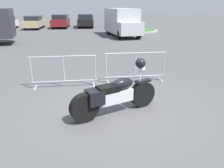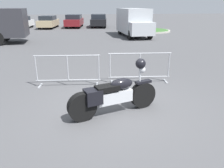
{
  "view_description": "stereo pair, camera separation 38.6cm",
  "coord_description": "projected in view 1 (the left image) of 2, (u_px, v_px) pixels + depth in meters",
  "views": [
    {
      "loc": [
        -1.23,
        -5.25,
        2.63
      ],
      "look_at": [
        -0.07,
        0.05,
        0.65
      ],
      "focal_mm": 35.0,
      "sensor_mm": 36.0,
      "label": 1
    },
    {
      "loc": [
        -0.85,
        -5.32,
        2.63
      ],
      "look_at": [
        -0.07,
        0.05,
        0.65
      ],
      "focal_mm": 35.0,
      "sensor_mm": 36.0,
      "label": 2
    }
  ],
  "objects": [
    {
      "name": "delivery_van",
      "position": [
        122.0,
        21.0,
        18.9
      ],
      "size": [
        2.26,
        5.11,
        2.31
      ],
      "rotation": [
        0.0,
        0.0,
        -1.51
      ],
      "color": "#B2B7BC",
      "rests_on": "ground"
    },
    {
      "name": "crowd_barrier_near",
      "position": [
        64.0,
        71.0,
        7.23
      ],
      "size": [
        2.18,
        0.61,
        1.07
      ],
      "rotation": [
        0.0,
        0.0,
        -0.09
      ],
      "color": "#9EA0A5",
      "rests_on": "ground"
    },
    {
      "name": "parked_car_tan",
      "position": [
        34.0,
        22.0,
        24.96
      ],
      "size": [
        2.2,
        4.35,
        1.42
      ],
      "rotation": [
        0.0,
        0.0,
        1.45
      ],
      "color": "tan",
      "rests_on": "ground"
    },
    {
      "name": "parked_car_maroon",
      "position": [
        61.0,
        21.0,
        26.07
      ],
      "size": [
        2.34,
        4.64,
        1.51
      ],
      "rotation": [
        0.0,
        0.0,
        1.45
      ],
      "color": "maroon",
      "rests_on": "ground"
    },
    {
      "name": "parked_car_black",
      "position": [
        86.0,
        21.0,
        26.62
      ],
      "size": [
        2.38,
        4.7,
        1.53
      ],
      "rotation": [
        0.0,
        0.0,
        1.45
      ],
      "color": "black",
      "rests_on": "ground"
    },
    {
      "name": "parked_car_white",
      "position": [
        6.0,
        23.0,
        24.38
      ],
      "size": [
        2.1,
        4.15,
        1.35
      ],
      "rotation": [
        0.0,
        0.0,
        1.45
      ],
      "color": "white",
      "rests_on": "ground"
    },
    {
      "name": "ground_plane",
      "position": [
        115.0,
        107.0,
        5.97
      ],
      "size": [
        120.0,
        120.0,
        0.0
      ],
      "primitive_type": "plane",
      "color": "#4C4C4F"
    },
    {
      "name": "planter_island",
      "position": [
        135.0,
        28.0,
        22.96
      ],
      "size": [
        4.42,
        4.42,
        1.07
      ],
      "color": "#ADA89E",
      "rests_on": "ground"
    },
    {
      "name": "motorcycle",
      "position": [
        115.0,
        94.0,
        5.46
      ],
      "size": [
        2.35,
        0.91,
        1.36
      ],
      "rotation": [
        0.0,
        0.0,
        0.31
      ],
      "color": "black",
      "rests_on": "ground"
    },
    {
      "name": "crowd_barrier_far",
      "position": [
        135.0,
        67.0,
        7.73
      ],
      "size": [
        2.18,
        0.61,
        1.07
      ],
      "rotation": [
        0.0,
        0.0,
        -0.09
      ],
      "color": "#9EA0A5",
      "rests_on": "ground"
    }
  ]
}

